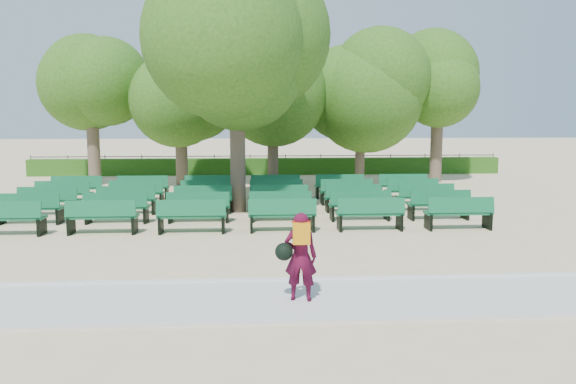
# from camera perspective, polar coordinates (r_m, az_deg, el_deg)

# --- Properties ---
(ground) EXTENTS (120.00, 120.00, 0.00)m
(ground) POSITION_cam_1_polar(r_m,az_deg,el_deg) (17.44, -0.80, -3.13)
(ground) COLOR #D1B78A
(paving) EXTENTS (30.00, 2.20, 0.06)m
(paving) POSITION_cam_1_polar(r_m,az_deg,el_deg) (10.28, 1.23, -10.91)
(paving) COLOR beige
(paving) RESTS_ON ground
(curb) EXTENTS (30.00, 0.12, 0.10)m
(curb) POSITION_cam_1_polar(r_m,az_deg,el_deg) (11.37, 0.74, -8.94)
(curb) COLOR silver
(curb) RESTS_ON ground
(hedge) EXTENTS (26.00, 0.70, 0.90)m
(hedge) POSITION_cam_1_polar(r_m,az_deg,el_deg) (31.24, -2.04, 2.62)
(hedge) COLOR #295B17
(hedge) RESTS_ON ground
(fence) EXTENTS (26.00, 0.10, 1.02)m
(fence) POSITION_cam_1_polar(r_m,az_deg,el_deg) (31.69, -2.06, 1.88)
(fence) COLOR black
(fence) RESTS_ON ground
(tree_line) EXTENTS (21.80, 6.80, 7.04)m
(tree_line) POSITION_cam_1_polar(r_m,az_deg,el_deg) (27.32, -1.81, 0.90)
(tree_line) COLOR #35621A
(tree_line) RESTS_ON ground
(bench_array) EXTENTS (1.96, 0.70, 1.22)m
(bench_array) POSITION_cam_1_polar(r_m,az_deg,el_deg) (19.22, -4.79, -1.82)
(bench_array) COLOR #105C34
(bench_array) RESTS_ON ground
(tree_among) EXTENTS (5.10, 5.10, 7.34)m
(tree_among) POSITION_cam_1_polar(r_m,az_deg,el_deg) (19.30, -5.24, 12.87)
(tree_among) COLOR brown
(tree_among) RESTS_ON ground
(person) EXTENTS (0.78, 0.50, 1.59)m
(person) POSITION_cam_1_polar(r_m,az_deg,el_deg) (9.95, 1.15, -6.44)
(person) COLOR #450921
(person) RESTS_ON ground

